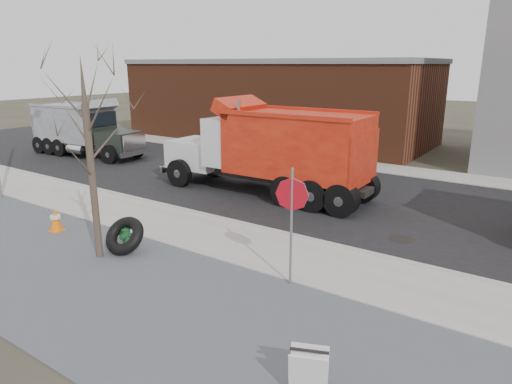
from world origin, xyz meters
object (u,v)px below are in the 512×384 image
Objects in this scene: sandwich_board at (309,373)px; dump_truck_grey at (83,127)px; truck_tire at (125,236)px; stop_sign at (292,207)px; dump_truck_red_b at (271,147)px; fire_hydrant at (126,236)px.

sandwich_board is 0.12× the size of dump_truck_grey.
truck_tire reaches higher than sandwich_board.
stop_sign is at bearing -25.86° from dump_truck_grey.
sandwich_board is (6.74, -2.16, -0.06)m from truck_tire.
dump_truck_red_b reaches higher than dump_truck_grey.
dump_truck_red_b reaches higher than sandwich_board.
truck_tire is at bearing -59.67° from fire_hydrant.
stop_sign is (4.84, 0.68, 1.52)m from fire_hydrant.
dump_truck_grey reaches higher than sandwich_board.
dump_truck_grey is (-12.82, 0.82, -0.28)m from dump_truck_red_b.
fire_hydrant is 5.12m from stop_sign.
fire_hydrant is 14.70m from dump_truck_grey.
dump_truck_grey is (-12.69, 7.89, 1.10)m from truck_tire.
sandwich_board is (6.94, -2.37, 0.06)m from fire_hydrant.
stop_sign is 0.40× the size of dump_truck_grey.
dump_truck_red_b is (0.34, 6.86, 1.49)m from fire_hydrant.
sandwich_board is (2.10, -3.06, -1.46)m from stop_sign.
dump_truck_red_b reaches higher than stop_sign.
stop_sign reaches higher than fire_hydrant.
fire_hydrant is 0.65× the size of truck_tire.
fire_hydrant is 7.02m from dump_truck_red_b.
sandwich_board is at bearing -32.02° from fire_hydrant.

